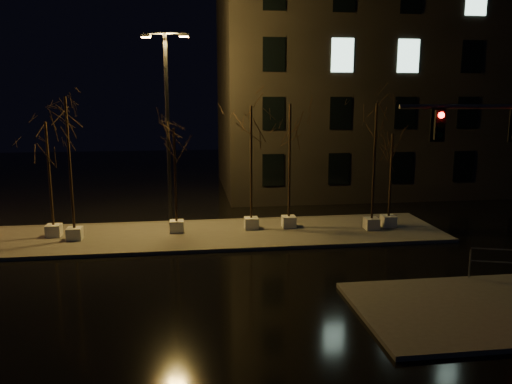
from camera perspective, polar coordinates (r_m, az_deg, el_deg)
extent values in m
plane|color=black|center=(17.95, -4.30, -10.25)|extent=(90.00, 90.00, 0.00)
cube|color=#4A4742|center=(23.63, -5.21, -4.86)|extent=(22.00, 5.00, 0.15)
cube|color=#4A4742|center=(16.94, 23.41, -12.21)|extent=(7.00, 5.00, 0.15)
cube|color=black|center=(37.82, 15.86, 12.03)|extent=(25.00, 12.00, 15.00)
cube|color=beige|center=(24.71, -22.10, -4.09)|extent=(0.65, 0.65, 0.55)
cylinder|color=black|center=(24.21, -22.54, 1.90)|extent=(0.11, 0.11, 4.67)
cube|color=beige|center=(23.81, -20.01, -4.49)|extent=(0.65, 0.65, 0.55)
cylinder|color=black|center=(23.22, -20.52, 3.06)|extent=(0.11, 0.11, 5.77)
cube|color=beige|center=(23.92, -9.05, -3.89)|extent=(0.65, 0.65, 0.55)
cylinder|color=black|center=(23.43, -9.23, 1.90)|extent=(0.11, 0.11, 4.34)
cube|color=beige|center=(24.21, -0.54, -3.57)|extent=(0.65, 0.65, 0.55)
cylinder|color=black|center=(23.65, -0.56, 3.36)|extent=(0.11, 0.11, 5.34)
cube|color=beige|center=(24.55, 3.76, -3.39)|extent=(0.65, 0.65, 0.55)
cylinder|color=black|center=(24.00, 3.85, 3.54)|extent=(0.11, 0.11, 5.42)
cube|color=beige|center=(24.76, 13.05, -3.53)|extent=(0.65, 0.65, 0.55)
cylinder|color=black|center=(24.21, 13.35, 3.36)|extent=(0.11, 0.11, 5.45)
cube|color=beige|center=(25.46, 14.88, -3.23)|extent=(0.65, 0.65, 0.55)
cylinder|color=black|center=(25.02, 15.14, 1.86)|extent=(0.11, 0.11, 4.02)
cylinder|color=slate|center=(14.65, 22.86, 8.97)|extent=(3.51, 0.69, 0.12)
cube|color=black|center=(14.44, 20.22, 7.21)|extent=(0.29, 0.23, 0.79)
cylinder|color=black|center=(24.62, -10.03, 6.73)|extent=(0.18, 0.18, 9.21)
cylinder|color=black|center=(24.73, -10.40, 17.43)|extent=(1.98, 0.64, 0.09)
cube|color=orange|center=(25.01, -12.48, 16.96)|extent=(0.51, 0.37, 0.18)
cube|color=orange|center=(24.45, -8.24, 17.25)|extent=(0.51, 0.37, 0.18)
cylinder|color=slate|center=(19.29, 23.24, -7.53)|extent=(0.06, 0.06, 1.03)
cylinder|color=slate|center=(19.47, 26.99, -5.91)|extent=(2.41, 0.80, 0.05)
cylinder|color=slate|center=(19.59, 26.87, -7.20)|extent=(2.41, 0.80, 0.05)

